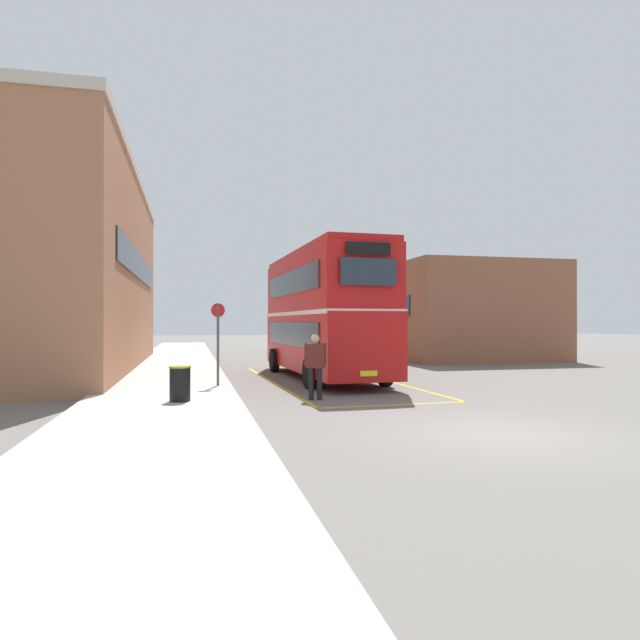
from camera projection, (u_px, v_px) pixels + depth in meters
name	position (u px, v px, depth m)	size (l,w,h in m)	color
ground_plane	(324.00, 370.00, 24.49)	(135.60, 135.60, 0.00)	#66605B
sidewalk_left	(174.00, 367.00, 25.34)	(4.00, 57.60, 0.14)	#B2ADA3
brick_building_left	(61.00, 270.00, 24.36)	(6.63, 20.64, 8.85)	#9E6647
depot_building_right	(434.00, 313.00, 36.03)	(8.64, 16.50, 5.46)	brown
double_decker_bus	(323.00, 312.00, 20.84)	(3.11, 10.10, 4.75)	black
single_deck_bus	(302.00, 329.00, 40.18)	(2.97, 8.99, 3.02)	black
pedestrian_boarding	(315.00, 361.00, 15.03)	(0.58, 0.36, 1.80)	black
litter_bin	(180.00, 384.00, 13.81)	(0.54, 0.54, 0.88)	black
bus_stop_sign	(218.00, 336.00, 17.22)	(0.43, 0.14, 2.58)	#4C4C51
bay_marking_yellow	(336.00, 384.00, 19.00)	(4.65, 12.17, 0.01)	gold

